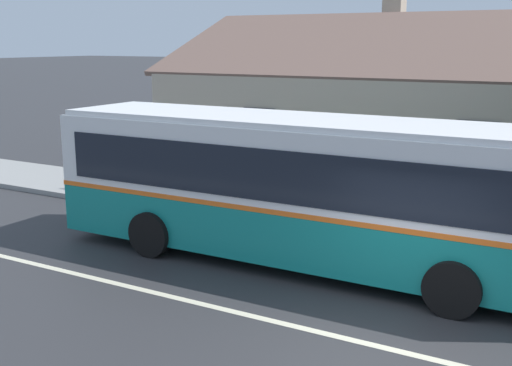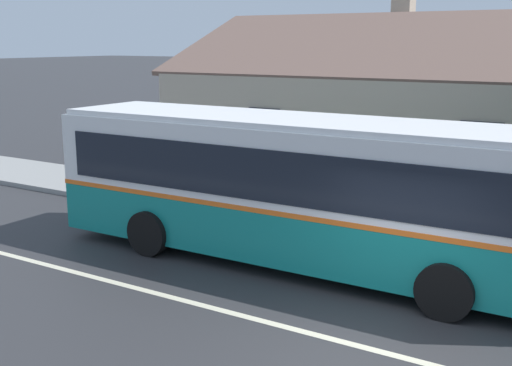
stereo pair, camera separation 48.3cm
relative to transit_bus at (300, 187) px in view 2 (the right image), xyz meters
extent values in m
plane|color=#2D2D30|center=(2.72, -2.90, -1.66)|extent=(300.00, 300.00, 0.00)
cube|color=gray|center=(2.72, 3.10, -1.59)|extent=(60.00, 3.00, 0.15)
cube|color=beige|center=(2.72, -2.90, -1.66)|extent=(60.00, 0.16, 0.01)
cube|color=tan|center=(-2.04, 11.85, 4.37)|extent=(0.70, 0.70, 1.20)
cube|color=black|center=(-4.14, 5.50, 0.28)|extent=(1.10, 0.06, 1.30)
cube|color=black|center=(2.38, 5.50, 0.28)|extent=(1.10, 0.06, 1.30)
cube|color=#147F7A|center=(-0.02, 0.00, -0.85)|extent=(11.06, 2.59, 1.07)
cube|color=orange|center=(-0.02, 0.00, -0.26)|extent=(11.09, 2.61, 0.10)
cube|color=white|center=(-0.02, 0.00, 0.54)|extent=(11.06, 2.59, 1.52)
cube|color=white|center=(-0.02, 0.00, 1.36)|extent=(10.84, 2.46, 0.12)
cube|color=black|center=(-0.03, 1.26, 0.44)|extent=(10.16, 0.11, 1.02)
cube|color=black|center=(-0.01, -1.27, 0.44)|extent=(10.16, 0.11, 1.02)
cube|color=#197233|center=(-1.41, 1.26, -0.85)|extent=(3.09, 0.05, 0.75)
cylinder|color=black|center=(3.40, 1.27, -1.16)|extent=(1.00, 0.29, 1.00)
cylinder|color=black|center=(3.42, -1.23, -1.16)|extent=(1.00, 0.29, 1.00)
cylinder|color=black|center=(-3.06, 1.22, -1.16)|extent=(1.00, 0.29, 1.00)
cylinder|color=black|center=(-3.04, -1.28, -1.16)|extent=(1.00, 0.29, 1.00)
cube|color=#4C4C4C|center=(-7.76, 2.81, -1.06)|extent=(1.66, 0.10, 0.04)
cube|color=#4C4C4C|center=(-7.76, 2.66, -1.06)|extent=(1.66, 0.10, 0.04)
cube|color=#4C4C4C|center=(-7.76, 2.52, -1.06)|extent=(1.66, 0.10, 0.04)
cube|color=#4C4C4C|center=(-7.76, 2.39, -0.76)|extent=(1.66, 0.04, 0.10)
cube|color=#4C4C4C|center=(-7.76, 2.39, -0.62)|extent=(1.66, 0.04, 0.10)
cube|color=black|center=(-7.10, 2.66, -1.29)|extent=(0.08, 0.43, 0.45)
cube|color=black|center=(-8.43, 2.66, -1.29)|extent=(0.08, 0.43, 0.45)
cube|color=#4C4C4C|center=(-3.94, 3.16, -1.06)|extent=(1.88, 0.10, 0.04)
cube|color=#4C4C4C|center=(-3.94, 3.02, -1.06)|extent=(1.88, 0.10, 0.04)
cube|color=#4C4C4C|center=(-3.94, 2.87, -1.06)|extent=(1.88, 0.10, 0.04)
cube|color=#4C4C4C|center=(-3.94, 2.75, -0.76)|extent=(1.88, 0.04, 0.10)
cube|color=#4C4C4C|center=(-3.94, 2.75, -0.62)|extent=(1.88, 0.04, 0.10)
cube|color=black|center=(-3.19, 3.02, -1.29)|extent=(0.08, 0.43, 0.45)
cube|color=black|center=(-4.69, 3.02, -1.29)|extent=(0.08, 0.43, 0.45)
camera|label=1|loc=(5.59, -11.75, 2.95)|focal=45.00mm
camera|label=2|loc=(6.00, -11.51, 2.95)|focal=45.00mm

